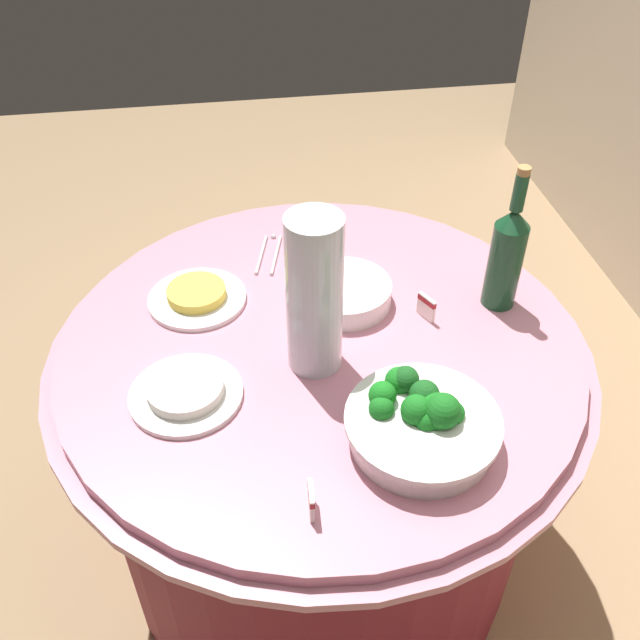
{
  "coord_description": "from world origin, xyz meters",
  "views": [
    {
      "loc": [
        1.1,
        -0.17,
        1.74
      ],
      "look_at": [
        0.0,
        0.0,
        0.79
      ],
      "focal_mm": 39.69,
      "sensor_mm": 36.0,
      "label": 1
    }
  ],
  "objects_px": {
    "wine_bottle": "(507,255)",
    "plate_stack": "(344,293)",
    "serving_tongs": "(269,253)",
    "decorative_fruit_vase": "(315,304)",
    "label_placard_mid": "(426,306)",
    "broccoli_bowl": "(421,422)",
    "food_plate_fried_egg": "(197,296)",
    "label_placard_front": "(311,499)",
    "food_plate_rice": "(186,392)"
  },
  "relations": [
    {
      "from": "wine_bottle",
      "to": "plate_stack",
      "type": "bearing_deg",
      "value": -98.97
    },
    {
      "from": "wine_bottle",
      "to": "serving_tongs",
      "type": "height_order",
      "value": "wine_bottle"
    },
    {
      "from": "plate_stack",
      "to": "decorative_fruit_vase",
      "type": "xyz_separation_m",
      "value": [
        0.18,
        -0.09,
        0.12
      ]
    },
    {
      "from": "serving_tongs",
      "to": "label_placard_mid",
      "type": "relative_size",
      "value": 3.03
    },
    {
      "from": "serving_tongs",
      "to": "label_placard_mid",
      "type": "xyz_separation_m",
      "value": [
        0.29,
        0.31,
        0.03
      ]
    },
    {
      "from": "broccoli_bowl",
      "to": "food_plate_fried_egg",
      "type": "xyz_separation_m",
      "value": [
        -0.47,
        -0.39,
        -0.03
      ]
    },
    {
      "from": "plate_stack",
      "to": "label_placard_front",
      "type": "xyz_separation_m",
      "value": [
        0.53,
        -0.15,
        0.01
      ]
    },
    {
      "from": "food_plate_rice",
      "to": "food_plate_fried_egg",
      "type": "relative_size",
      "value": 1.0
    },
    {
      "from": "broccoli_bowl",
      "to": "serving_tongs",
      "type": "distance_m",
      "value": 0.66
    },
    {
      "from": "serving_tongs",
      "to": "wine_bottle",
      "type": "bearing_deg",
      "value": 61.51
    },
    {
      "from": "wine_bottle",
      "to": "food_plate_rice",
      "type": "relative_size",
      "value": 1.53
    },
    {
      "from": "label_placard_mid",
      "to": "food_plate_rice",
      "type": "bearing_deg",
      "value": -72.88
    },
    {
      "from": "broccoli_bowl",
      "to": "food_plate_fried_egg",
      "type": "bearing_deg",
      "value": -140.15
    },
    {
      "from": "food_plate_fried_egg",
      "to": "plate_stack",
      "type": "bearing_deg",
      "value": 80.44
    },
    {
      "from": "plate_stack",
      "to": "label_placard_front",
      "type": "bearing_deg",
      "value": -16.05
    },
    {
      "from": "wine_bottle",
      "to": "food_plate_fried_egg",
      "type": "relative_size",
      "value": 1.53
    },
    {
      "from": "decorative_fruit_vase",
      "to": "broccoli_bowl",
      "type": "bearing_deg",
      "value": 34.08
    },
    {
      "from": "plate_stack",
      "to": "label_placard_mid",
      "type": "height_order",
      "value": "label_placard_mid"
    },
    {
      "from": "label_placard_front",
      "to": "plate_stack",
      "type": "bearing_deg",
      "value": 163.95
    },
    {
      "from": "plate_stack",
      "to": "broccoli_bowl",
      "type": "bearing_deg",
      "value": 8.72
    },
    {
      "from": "broccoli_bowl",
      "to": "food_plate_rice",
      "type": "height_order",
      "value": "broccoli_bowl"
    },
    {
      "from": "plate_stack",
      "to": "food_plate_fried_egg",
      "type": "bearing_deg",
      "value": -99.56
    },
    {
      "from": "food_plate_rice",
      "to": "label_placard_front",
      "type": "xyz_separation_m",
      "value": [
        0.29,
        0.2,
        0.02
      ]
    },
    {
      "from": "label_placard_mid",
      "to": "plate_stack",
      "type": "bearing_deg",
      "value": -115.85
    },
    {
      "from": "plate_stack",
      "to": "label_placard_mid",
      "type": "xyz_separation_m",
      "value": [
        0.08,
        0.17,
        0.01
      ]
    },
    {
      "from": "food_plate_rice",
      "to": "label_placard_front",
      "type": "relative_size",
      "value": 4.0
    },
    {
      "from": "plate_stack",
      "to": "serving_tongs",
      "type": "relative_size",
      "value": 1.26
    },
    {
      "from": "food_plate_rice",
      "to": "plate_stack",
      "type": "bearing_deg",
      "value": 124.18
    },
    {
      "from": "serving_tongs",
      "to": "food_plate_fried_egg",
      "type": "distance_m",
      "value": 0.24
    },
    {
      "from": "plate_stack",
      "to": "food_plate_rice",
      "type": "distance_m",
      "value": 0.43
    },
    {
      "from": "broccoli_bowl",
      "to": "food_plate_rice",
      "type": "bearing_deg",
      "value": -112.19
    },
    {
      "from": "plate_stack",
      "to": "wine_bottle",
      "type": "bearing_deg",
      "value": 81.03
    },
    {
      "from": "wine_bottle",
      "to": "food_plate_rice",
      "type": "height_order",
      "value": "wine_bottle"
    },
    {
      "from": "food_plate_rice",
      "to": "decorative_fruit_vase",
      "type": "bearing_deg",
      "value": 103.21
    },
    {
      "from": "decorative_fruit_vase",
      "to": "food_plate_fried_egg",
      "type": "height_order",
      "value": "decorative_fruit_vase"
    },
    {
      "from": "serving_tongs",
      "to": "food_plate_rice",
      "type": "height_order",
      "value": "food_plate_rice"
    },
    {
      "from": "broccoli_bowl",
      "to": "serving_tongs",
      "type": "relative_size",
      "value": 1.68
    },
    {
      "from": "serving_tongs",
      "to": "broccoli_bowl",
      "type": "bearing_deg",
      "value": 18.71
    },
    {
      "from": "food_plate_fried_egg",
      "to": "decorative_fruit_vase",
      "type": "bearing_deg",
      "value": 44.74
    },
    {
      "from": "food_plate_fried_egg",
      "to": "label_placard_front",
      "type": "height_order",
      "value": "label_placard_front"
    },
    {
      "from": "broccoli_bowl",
      "to": "label_placard_mid",
      "type": "relative_size",
      "value": 5.09
    },
    {
      "from": "food_plate_fried_egg",
      "to": "label_placard_mid",
      "type": "bearing_deg",
      "value": 74.62
    },
    {
      "from": "broccoli_bowl",
      "to": "label_placard_mid",
      "type": "xyz_separation_m",
      "value": [
        -0.33,
        0.1,
        -0.01
      ]
    },
    {
      "from": "wine_bottle",
      "to": "decorative_fruit_vase",
      "type": "distance_m",
      "value": 0.45
    },
    {
      "from": "broccoli_bowl",
      "to": "label_placard_front",
      "type": "xyz_separation_m",
      "value": [
        0.12,
        -0.22,
        -0.01
      ]
    },
    {
      "from": "decorative_fruit_vase",
      "to": "label_placard_front",
      "type": "distance_m",
      "value": 0.38
    },
    {
      "from": "broccoli_bowl",
      "to": "food_plate_fried_egg",
      "type": "relative_size",
      "value": 1.27
    },
    {
      "from": "plate_stack",
      "to": "serving_tongs",
      "type": "bearing_deg",
      "value": -145.03
    },
    {
      "from": "plate_stack",
      "to": "label_placard_mid",
      "type": "bearing_deg",
      "value": 64.15
    },
    {
      "from": "label_placard_front",
      "to": "label_placard_mid",
      "type": "distance_m",
      "value": 0.55
    }
  ]
}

